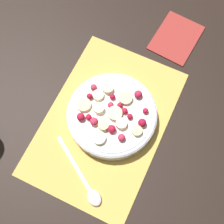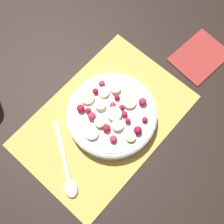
{
  "view_description": "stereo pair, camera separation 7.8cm",
  "coord_description": "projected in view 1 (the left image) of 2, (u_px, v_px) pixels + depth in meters",
  "views": [
    {
      "loc": [
        0.23,
        0.13,
        0.78
      ],
      "look_at": [
        -0.02,
        0.01,
        0.05
      ],
      "focal_mm": 50.0,
      "sensor_mm": 36.0,
      "label": 1
    },
    {
      "loc": [
        0.19,
        0.19,
        0.78
      ],
      "look_at": [
        -0.02,
        0.01,
        0.05
      ],
      "focal_mm": 50.0,
      "sensor_mm": 36.0,
      "label": 2
    }
  ],
  "objects": [
    {
      "name": "ground_plane",
      "position": [
        105.0,
        122.0,
        0.82
      ],
      "size": [
        3.0,
        3.0,
        0.0
      ],
      "primitive_type": "plane",
      "color": "black"
    },
    {
      "name": "placemat",
      "position": [
        105.0,
        122.0,
        0.82
      ],
      "size": [
        0.45,
        0.3,
        0.01
      ],
      "color": "#E0B251",
      "rests_on": "ground_plane"
    },
    {
      "name": "fruit_bowl",
      "position": [
        112.0,
        115.0,
        0.8
      ],
      "size": [
        0.23,
        0.23,
        0.05
      ],
      "color": "silver",
      "rests_on": "placemat"
    },
    {
      "name": "spoon",
      "position": [
        87.0,
        185.0,
        0.75
      ],
      "size": [
        0.12,
        0.18,
        0.01
      ],
      "rotation": [
        0.0,
        0.0,
        7.28
      ],
      "color": "silver",
      "rests_on": "placemat"
    },
    {
      "name": "napkin",
      "position": [
        176.0,
        37.0,
        0.9
      ],
      "size": [
        0.16,
        0.13,
        0.01
      ],
      "color": "#A3332D",
      "rests_on": "ground_plane"
    }
  ]
}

